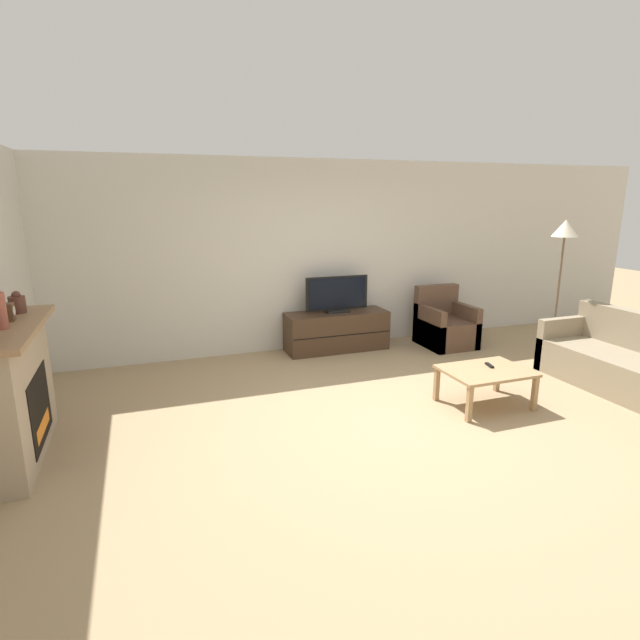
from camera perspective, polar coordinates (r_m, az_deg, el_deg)
ground_plane at (r=5.19m, az=8.08°, el=-11.03°), size 24.00×24.00×0.00m
wall_back at (r=7.23m, az=-1.53°, el=7.31°), size 12.00×0.06×2.70m
fireplace at (r=4.92m, az=-31.58°, el=-7.01°), size 0.47×1.58×1.16m
mantel_vase_right at (r=5.20m, az=-31.32°, el=1.63°), size 0.14×0.14×0.20m
mantel_clock at (r=4.90m, az=-31.97°, el=0.76°), size 0.08×0.11×0.15m
tv_stand at (r=7.25m, az=1.91°, el=-1.27°), size 1.49×0.50×0.56m
tv at (r=7.13m, az=1.95°, el=2.79°), size 0.94×0.18×0.52m
armchair at (r=7.71m, az=14.07°, el=-0.73°), size 0.70×0.76×0.88m
coffee_table at (r=5.59m, az=18.40°, el=-5.88°), size 0.89×0.66×0.40m
remote at (r=5.69m, az=18.79°, el=-4.92°), size 0.07×0.16×0.02m
floor_lamp at (r=7.36m, az=26.14°, el=8.36°), size 0.33×0.33×1.89m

